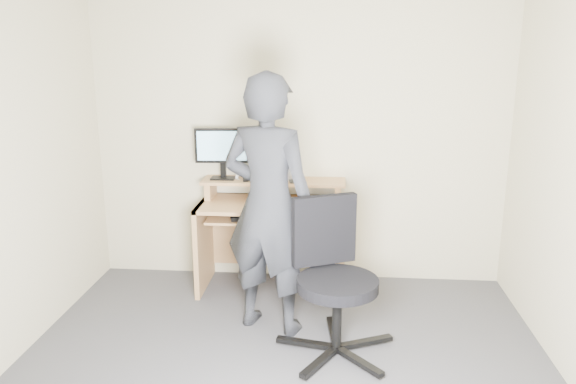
# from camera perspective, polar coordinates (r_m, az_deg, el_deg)

# --- Properties ---
(back_wall) EXTENTS (3.50, 0.02, 2.50)m
(back_wall) POSITION_cam_1_polar(r_m,az_deg,el_deg) (4.77, 1.10, 5.59)
(back_wall) COLOR #BFB898
(back_wall) RESTS_ON ground
(desk) EXTENTS (1.20, 0.60, 0.91)m
(desk) POSITION_cam_1_polar(r_m,az_deg,el_deg) (4.74, -1.53, -3.22)
(desk) COLOR tan
(desk) RESTS_ON ground
(monitor) EXTENTS (0.46, 0.13, 0.43)m
(monitor) POSITION_cam_1_polar(r_m,az_deg,el_deg) (4.72, -6.70, 4.38)
(monitor) COLOR black
(monitor) RESTS_ON desk
(external_drive) EXTENTS (0.08, 0.14, 0.20)m
(external_drive) POSITION_cam_1_polar(r_m,az_deg,el_deg) (4.73, -3.33, 2.51)
(external_drive) COLOR black
(external_drive) RESTS_ON desk
(travel_mug) EXTENTS (0.09, 0.09, 0.18)m
(travel_mug) POSITION_cam_1_polar(r_m,az_deg,el_deg) (4.70, 0.07, 2.34)
(travel_mug) COLOR #B2B2B7
(travel_mug) RESTS_ON desk
(smartphone) EXTENTS (0.09, 0.14, 0.01)m
(smartphone) POSITION_cam_1_polar(r_m,az_deg,el_deg) (4.64, 0.55, 1.12)
(smartphone) COLOR black
(smartphone) RESTS_ON desk
(charger) EXTENTS (0.05, 0.05, 0.03)m
(charger) POSITION_cam_1_polar(r_m,az_deg,el_deg) (4.66, -4.32, 1.28)
(charger) COLOR black
(charger) RESTS_ON desk
(headphones) EXTENTS (0.16, 0.16, 0.06)m
(headphones) POSITION_cam_1_polar(r_m,az_deg,el_deg) (4.78, -4.38, 1.49)
(headphones) COLOR silver
(headphones) RESTS_ON desk
(keyboard) EXTENTS (0.49, 0.29, 0.03)m
(keyboard) POSITION_cam_1_polar(r_m,az_deg,el_deg) (4.56, -2.98, -2.41)
(keyboard) COLOR black
(keyboard) RESTS_ON desk
(mouse) EXTENTS (0.11, 0.08, 0.04)m
(mouse) POSITION_cam_1_polar(r_m,az_deg,el_deg) (4.48, 2.47, -1.33)
(mouse) COLOR black
(mouse) RESTS_ON desk
(office_chair) EXTENTS (0.80, 0.79, 1.01)m
(office_chair) POSITION_cam_1_polar(r_m,az_deg,el_deg) (3.75, 4.58, -8.13)
(office_chair) COLOR black
(office_chair) RESTS_ON ground
(person) EXTENTS (0.78, 0.63, 1.85)m
(person) POSITION_cam_1_polar(r_m,az_deg,el_deg) (3.91, -2.01, -1.37)
(person) COLOR black
(person) RESTS_ON ground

